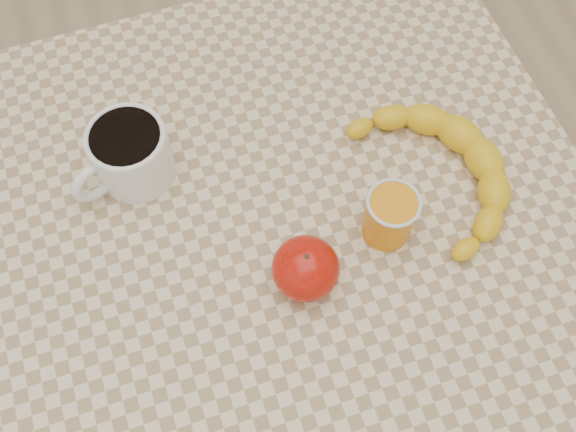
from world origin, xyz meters
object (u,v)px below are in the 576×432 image
object	(u,v)px
apple	(306,269)
banana	(440,171)
table	(288,250)
orange_juice_glass	(390,216)
coffee_mug	(129,153)

from	to	relation	value
apple	banana	size ratio (longest dim) A/B	0.30
table	orange_juice_glass	size ratio (longest dim) A/B	10.52
table	coffee_mug	bearing A→B (deg)	140.54
table	orange_juice_glass	world-z (taller)	orange_juice_glass
coffee_mug	banana	bearing A→B (deg)	-20.70
table	orange_juice_glass	bearing A→B (deg)	-23.25
table	coffee_mug	size ratio (longest dim) A/B	5.35
table	apple	bearing A→B (deg)	-93.82
coffee_mug	orange_juice_glass	bearing A→B (deg)	-33.53
apple	orange_juice_glass	bearing A→B (deg)	14.30
orange_juice_glass	banana	size ratio (longest dim) A/B	0.25
coffee_mug	apple	xyz separation A→B (m)	(0.16, -0.21, -0.01)
apple	banana	distance (m)	0.22
coffee_mug	table	bearing A→B (deg)	-39.46
table	apple	distance (m)	0.15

